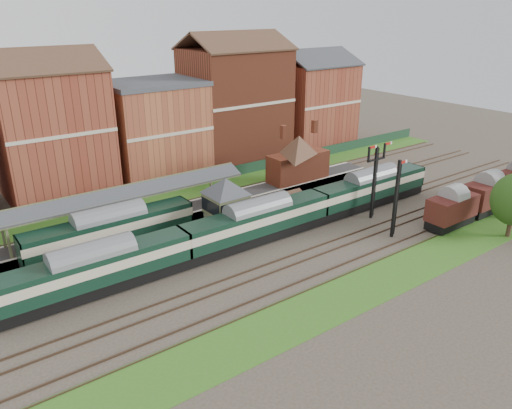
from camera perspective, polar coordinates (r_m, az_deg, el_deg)
ground at (r=49.84m, az=1.60°, el=-3.83°), size 160.00×160.00×0.00m
grass_back at (r=62.21m, az=-7.47°, el=1.37°), size 90.00×4.50×0.06m
grass_front at (r=42.16m, az=11.78°, el=-9.41°), size 90.00×5.00×0.06m
fence at (r=63.63m, az=-8.39°, el=2.49°), size 90.00×0.12×1.50m
platform at (r=54.73m, az=-8.85°, el=-1.09°), size 55.00×3.40×1.00m
signal_box at (r=49.39m, az=-3.43°, el=-0.06°), size 5.40×5.40×6.00m
brick_hut at (r=54.56m, az=3.67°, el=-0.15°), size 3.20×2.64×2.94m
station_building at (r=62.63m, az=4.86°, el=5.41°), size 8.10×8.10×5.90m
canopy at (r=51.02m, az=-15.06°, el=1.60°), size 26.00×3.89×4.08m
semaphore_bracket at (r=54.29m, az=13.41°, el=3.03°), size 3.60×0.25×8.18m
semaphore_siding at (r=50.32m, az=15.69°, el=0.73°), size 1.23×0.25×8.00m
town_backdrop at (r=67.93m, az=-11.66°, el=9.00°), size 69.00×10.00×16.00m
dmu_train at (r=48.11m, az=0.24°, el=-1.93°), size 48.29×2.54×3.71m
platform_railcar at (r=48.22m, az=-16.28°, el=-2.83°), size 16.03×2.53×3.69m
goods_van_a at (r=55.29m, az=21.47°, el=-0.47°), size 5.84×2.53×3.54m
goods_van_b at (r=60.71m, az=24.92°, el=1.05°), size 6.21×2.69×3.76m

